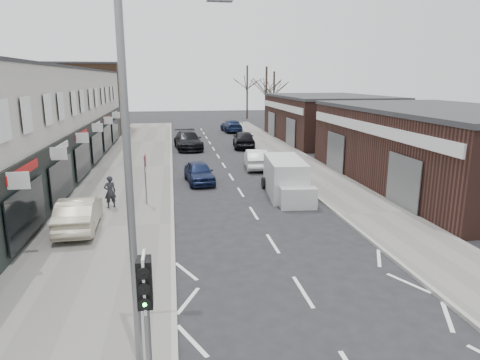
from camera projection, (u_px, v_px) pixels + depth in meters
name	position (u px, v px, depth m)	size (l,w,h in m)	color
ground	(326.00, 328.00, 11.20)	(160.00, 160.00, 0.00)	black
pavement_left	(132.00, 167.00, 31.29)	(5.50, 64.00, 0.12)	slate
pavement_right	(297.00, 162.00, 33.21)	(3.50, 64.00, 0.12)	slate
shop_terrace_left	(17.00, 125.00, 27.04)	(8.00, 41.00, 7.10)	beige
brick_block_far	(89.00, 99.00, 51.44)	(8.00, 10.00, 8.00)	#48301E
right_unit_near	(443.00, 148.00, 26.06)	(10.00, 18.00, 4.50)	#391F1A
right_unit_far	(327.00, 119.00, 45.27)	(10.00, 16.00, 4.50)	#391F1A
tree_far_a	(266.00, 127.00, 58.71)	(3.60, 3.60, 8.00)	#382D26
tree_far_b	(273.00, 122.00, 64.86)	(3.60, 3.60, 7.50)	#382D26
tree_far_c	(247.00, 119.00, 70.16)	(3.60, 3.60, 8.50)	#382D26
traffic_light	(145.00, 294.00, 8.03)	(0.28, 0.60, 3.10)	slate
street_lamp	(137.00, 167.00, 8.67)	(2.23, 0.22, 8.00)	slate
warning_sign	(146.00, 164.00, 21.43)	(0.12, 0.80, 2.70)	slate
white_van	(286.00, 179.00, 23.72)	(2.27, 5.45, 2.06)	silver
sedan_on_pavement	(79.00, 213.00, 18.11)	(1.49, 4.26, 1.40)	#ABA389
pedestrian	(110.00, 192.00, 21.11)	(0.59, 0.39, 1.62)	black
parked_car_left_a	(199.00, 172.00, 26.79)	(1.59, 3.94, 1.34)	#141E41
parked_car_left_b	(188.00, 140.00, 39.67)	(2.29, 5.63, 1.63)	black
parked_car_right_a	(256.00, 159.00, 31.13)	(1.50, 4.29, 1.41)	silver
parked_car_right_b	(244.00, 139.00, 40.46)	(1.93, 4.80, 1.64)	black
parked_car_right_c	(231.00, 126.00, 52.76)	(2.07, 5.10, 1.48)	#14203F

